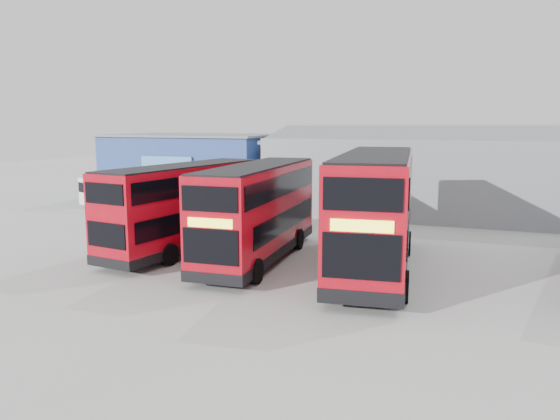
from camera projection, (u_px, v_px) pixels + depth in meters
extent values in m
plane|color=#A8A8A3|center=(291.00, 285.00, 20.46)|extent=(120.00, 120.00, 0.00)
cube|color=navy|center=(196.00, 169.00, 41.53)|extent=(12.00, 8.00, 5.00)
cube|color=slate|center=(195.00, 135.00, 41.12)|extent=(12.30, 8.30, 0.15)
cube|color=#4E92DE|center=(167.00, 166.00, 37.66)|extent=(3.96, 0.15, 1.40)
cube|color=gray|center=(507.00, 177.00, 35.79)|extent=(30.00, 12.00, 5.00)
cube|color=slate|center=(511.00, 135.00, 32.76)|extent=(30.50, 6.33, 1.29)
cube|color=slate|center=(508.00, 133.00, 37.93)|extent=(30.50, 6.33, 1.29)
cube|color=#B30A18|center=(184.00, 206.00, 25.56)|extent=(3.69, 9.86, 3.71)
cube|color=black|center=(185.00, 240.00, 25.83)|extent=(3.74, 9.90, 0.41)
cube|color=black|center=(199.00, 218.00, 24.75)|extent=(1.26, 8.07, 0.87)
cube|color=black|center=(160.00, 214.00, 25.87)|extent=(1.26, 8.07, 0.87)
cube|color=black|center=(203.00, 183.00, 24.82)|extent=(1.39, 8.98, 0.87)
cube|color=black|center=(164.00, 181.00, 25.93)|extent=(1.39, 8.98, 0.87)
cube|color=black|center=(240.00, 203.00, 29.81)|extent=(2.05, 0.35, 1.24)
cube|color=black|center=(240.00, 173.00, 29.55)|extent=(2.05, 0.35, 0.87)
cube|color=#F9FF35|center=(240.00, 188.00, 29.69)|extent=(1.64, 0.28, 0.32)
cube|color=black|center=(106.00, 235.00, 21.47)|extent=(2.00, 0.34, 1.01)
cube|color=black|center=(104.00, 194.00, 21.21)|extent=(2.00, 0.34, 0.82)
cube|color=black|center=(183.00, 166.00, 25.26)|extent=(3.54, 9.70, 0.09)
cylinder|color=black|center=(243.00, 231.00, 28.19)|extent=(0.43, 0.99, 0.95)
cylinder|color=black|center=(208.00, 227.00, 29.24)|extent=(0.43, 0.99, 0.95)
cylinder|color=black|center=(169.00, 255.00, 23.21)|extent=(0.43, 0.99, 0.95)
cylinder|color=black|center=(131.00, 249.00, 24.26)|extent=(0.43, 0.99, 0.95)
cube|color=#B30A18|center=(258.00, 210.00, 23.88)|extent=(2.87, 10.04, 3.83)
cube|color=black|center=(258.00, 248.00, 24.16)|extent=(2.91, 10.08, 0.43)
cube|color=black|center=(236.00, 217.00, 24.67)|extent=(0.48, 8.41, 0.90)
cube|color=black|center=(287.00, 220.00, 23.95)|extent=(0.48, 8.41, 0.90)
cube|color=black|center=(232.00, 183.00, 24.05)|extent=(0.53, 9.36, 0.90)
cube|color=black|center=(284.00, 185.00, 23.34)|extent=(0.53, 9.36, 0.90)
cube|color=black|center=(210.00, 247.00, 19.28)|extent=(2.13, 0.16, 1.28)
cube|color=black|center=(209.00, 199.00, 19.00)|extent=(2.13, 0.16, 0.90)
cube|color=#F9FF35|center=(210.00, 223.00, 19.13)|extent=(1.70, 0.13, 0.33)
cube|color=black|center=(290.00, 206.00, 28.66)|extent=(2.08, 0.15, 1.04)
cube|color=black|center=(290.00, 173.00, 28.39)|extent=(2.08, 0.15, 0.85)
cube|color=black|center=(258.00, 166.00, 23.57)|extent=(2.72, 9.89, 0.09)
cylinder|color=black|center=(201.00, 266.00, 21.25)|extent=(0.35, 1.00, 0.98)
cylinder|color=black|center=(256.00, 271.00, 20.58)|extent=(0.35, 1.00, 0.98)
cylinder|color=black|center=(254.00, 236.00, 26.86)|extent=(0.35, 1.00, 0.98)
cylinder|color=black|center=(298.00, 239.00, 26.19)|extent=(0.35, 1.00, 0.98)
cube|color=#B30A18|center=(375.00, 209.00, 22.21)|extent=(3.99, 11.58, 4.38)
cube|color=black|center=(374.00, 256.00, 22.53)|extent=(4.03, 11.63, 0.49)
cube|color=black|center=(343.00, 218.00, 23.03)|extent=(1.16, 9.56, 1.03)
cube|color=black|center=(409.00, 221.00, 22.38)|extent=(1.16, 9.56, 1.03)
cube|color=black|center=(342.00, 176.00, 22.32)|extent=(1.28, 10.63, 1.03)
cube|color=black|center=(411.00, 177.00, 21.67)|extent=(1.28, 10.63, 1.03)
cube|color=black|center=(361.00, 257.00, 16.85)|extent=(2.42, 0.33, 1.46)
cube|color=black|center=(363.00, 194.00, 16.54)|extent=(2.42, 0.33, 1.03)
cube|color=#F9FF35|center=(362.00, 226.00, 16.69)|extent=(1.94, 0.27, 0.38)
cube|color=black|center=(383.00, 204.00, 27.77)|extent=(2.37, 0.33, 1.19)
cube|color=black|center=(384.00, 165.00, 27.45)|extent=(2.37, 0.33, 0.97)
cube|color=black|center=(376.00, 154.00, 21.85)|extent=(3.81, 11.40, 0.11)
cylinder|color=black|center=(328.00, 281.00, 19.06)|extent=(0.47, 1.16, 1.12)
cylinder|color=black|center=(404.00, 286.00, 18.45)|extent=(0.47, 1.16, 1.12)
cylinder|color=black|center=(350.00, 240.00, 25.58)|extent=(0.47, 1.16, 1.12)
cylinder|color=black|center=(407.00, 243.00, 24.97)|extent=(0.47, 1.16, 1.12)
cube|color=white|center=(118.00, 189.00, 39.48)|extent=(3.77, 5.32, 1.88)
cube|color=black|center=(85.00, 188.00, 37.66)|extent=(1.65, 0.75, 0.69)
cube|color=black|center=(90.00, 186.00, 38.99)|extent=(0.40, 0.84, 0.59)
cube|color=black|center=(104.00, 188.00, 37.62)|extent=(0.40, 0.84, 0.59)
cylinder|color=black|center=(90.00, 202.00, 39.07)|extent=(0.50, 0.75, 0.71)
cylinder|color=black|center=(103.00, 205.00, 37.78)|extent=(0.50, 0.75, 0.71)
cylinder|color=black|center=(132.00, 197.00, 41.47)|extent=(0.50, 0.75, 0.71)
cylinder|color=black|center=(145.00, 200.00, 40.18)|extent=(0.50, 0.75, 0.71)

